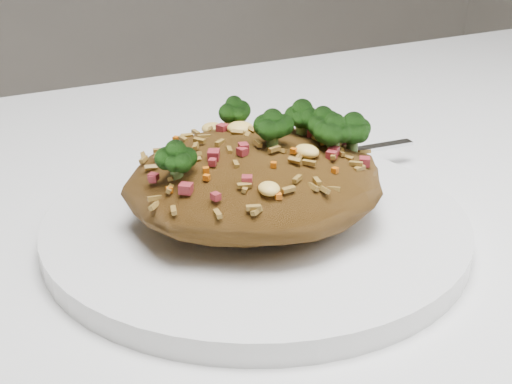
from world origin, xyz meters
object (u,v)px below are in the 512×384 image
fork (325,156)px  fried_rice (258,167)px  plate (256,225)px  dining_table (351,361)px

fork → fried_rice: bearing=-141.1°
plate → fried_rice: bearing=4.9°
plate → fried_rice: (0.00, 0.00, 0.04)m
plate → fork: fork is taller
fried_rice → fork: size_ratio=0.95×
fried_rice → plate: bearing=-175.1°
plate → fried_rice: fried_rice is taller
dining_table → fried_rice: (-0.05, 0.04, 0.14)m
fried_rice → fork: bearing=34.1°
fried_rice → fork: 0.11m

